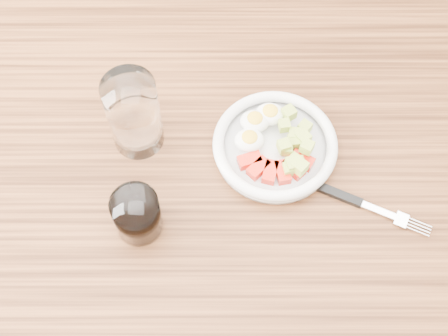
# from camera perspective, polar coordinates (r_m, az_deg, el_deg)

# --- Properties ---
(ground) EXTENTS (4.00, 4.00, 0.00)m
(ground) POSITION_cam_1_polar(r_m,az_deg,el_deg) (1.68, 0.35, -12.92)
(ground) COLOR brown
(ground) RESTS_ON ground
(dining_table) EXTENTS (1.50, 0.90, 0.77)m
(dining_table) POSITION_cam_1_polar(r_m,az_deg,el_deg) (1.05, 0.55, -3.77)
(dining_table) COLOR brown
(dining_table) RESTS_ON ground
(bowl) EXTENTS (0.19, 0.19, 0.05)m
(bowl) POSITION_cam_1_polar(r_m,az_deg,el_deg) (0.97, 4.63, 2.15)
(bowl) COLOR white
(bowl) RESTS_ON dining_table
(fork) EXTENTS (0.19, 0.10, 0.01)m
(fork) POSITION_cam_1_polar(r_m,az_deg,el_deg) (0.96, 11.31, -2.75)
(fork) COLOR black
(fork) RESTS_ON dining_table
(water_glass) EXTENTS (0.08, 0.08, 0.14)m
(water_glass) POSITION_cam_1_polar(r_m,az_deg,el_deg) (0.94, -8.25, 4.89)
(water_glass) COLOR white
(water_glass) RESTS_ON dining_table
(coffee_glass) EXTENTS (0.07, 0.07, 0.08)m
(coffee_glass) POSITION_cam_1_polar(r_m,az_deg,el_deg) (0.90, -7.96, -4.25)
(coffee_glass) COLOR white
(coffee_glass) RESTS_ON dining_table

